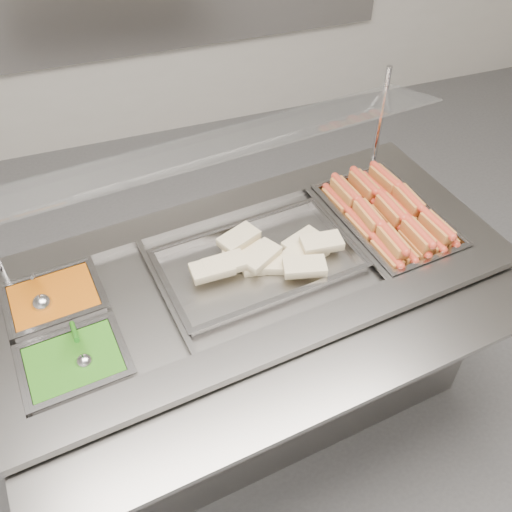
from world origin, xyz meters
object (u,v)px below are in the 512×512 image
object	(u,v)px
pan_wraps	(258,265)
serving_spoon	(83,356)
pan_hotdogs	(386,223)
ladle	(42,302)
steam_counter	(245,341)
sneeze_guard	(214,148)

from	to	relation	value
pan_wraps	serving_spoon	size ratio (longest dim) A/B	3.97
pan_hotdogs	ladle	xyz separation A→B (m)	(-1.21, -0.02, 0.05)
ladle	steam_counter	bearing A→B (deg)	-4.02
sneeze_guard	serving_spoon	bearing A→B (deg)	-142.30
steam_counter	sneeze_guard	bearing A→B (deg)	96.77
pan_wraps	serving_spoon	bearing A→B (deg)	-160.71
sneeze_guard	pan_wraps	distance (m)	0.42
pan_wraps	serving_spoon	world-z (taller)	serving_spoon
steam_counter	serving_spoon	bearing A→B (deg)	-159.53
steam_counter	sneeze_guard	distance (m)	0.78
serving_spoon	pan_wraps	bearing A→B (deg)	19.29
pan_hotdogs	pan_wraps	size ratio (longest dim) A/B	0.81
sneeze_guard	pan_hotdogs	world-z (taller)	sneeze_guard
pan_hotdogs	serving_spoon	size ratio (longest dim) A/B	3.22
sneeze_guard	serving_spoon	distance (m)	0.74
pan_wraps	serving_spoon	xyz separation A→B (m)	(-0.60, -0.21, 0.03)
steam_counter	pan_wraps	size ratio (longest dim) A/B	2.72
steam_counter	pan_wraps	world-z (taller)	pan_wraps
ladle	serving_spoon	distance (m)	0.27
ladle	serving_spoon	xyz separation A→B (m)	(0.09, -0.25, 0.00)
steam_counter	sneeze_guard	size ratio (longest dim) A/B	1.17
steam_counter	sneeze_guard	world-z (taller)	sneeze_guard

